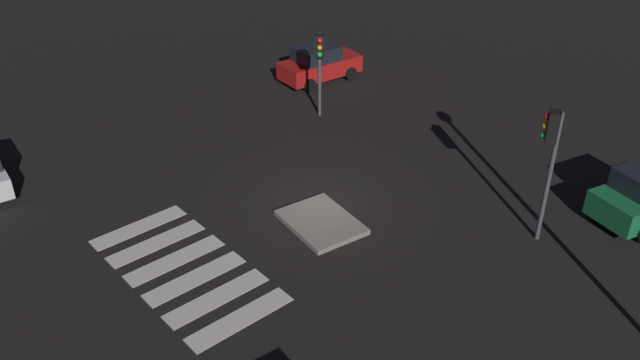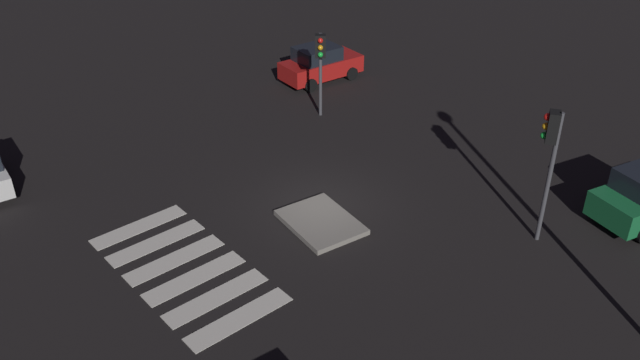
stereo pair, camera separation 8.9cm
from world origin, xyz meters
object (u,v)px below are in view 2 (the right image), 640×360
traffic_light_north (551,145)px  traffic_light_west (320,55)px  car_red (320,64)px  traffic_island (321,222)px

traffic_light_north → traffic_light_west: size_ratio=1.20×
car_red → traffic_light_west: 4.51m
traffic_light_north → car_red: bearing=-46.6°
traffic_island → traffic_light_north: size_ratio=0.66×
traffic_light_west → traffic_island: bearing=0.2°
traffic_island → car_red: car_red is taller
car_red → traffic_light_west: (3.08, -2.65, 1.94)m
traffic_light_west → car_red: bearing=-179.7°
traffic_light_north → traffic_light_west: (-11.27, 0.76, -0.57)m
traffic_island → traffic_light_north: 7.57m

